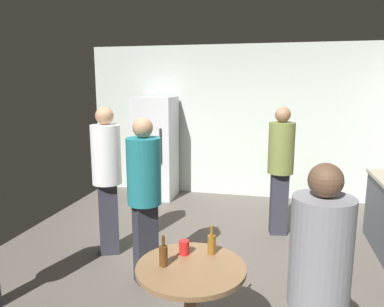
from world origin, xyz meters
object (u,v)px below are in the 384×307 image
at_px(beer_bottle_amber, 212,244).
at_px(person_in_white_shirt, 107,169).
at_px(person_in_teal_shirt, 144,188).
at_px(foreground_table, 191,279).
at_px(plastic_cup_red, 184,247).
at_px(refrigerator, 155,148).
at_px(beer_bottle_brown, 164,255).
at_px(person_in_olive_shirt, 281,161).
at_px(person_in_gray_shirt, 319,280).

bearing_deg(beer_bottle_amber, person_in_white_shirt, 139.75).
distance_m(person_in_white_shirt, person_in_teal_shirt, 0.83).
bearing_deg(foreground_table, beer_bottle_amber, 63.73).
bearing_deg(plastic_cup_red, foreground_table, -61.22).
distance_m(refrigerator, person_in_teal_shirt, 2.95).
bearing_deg(foreground_table, refrigerator, 112.18).
distance_m(beer_bottle_brown, person_in_olive_shirt, 2.70).
bearing_deg(beer_bottle_amber, person_in_gray_shirt, -39.70).
bearing_deg(person_in_white_shirt, beer_bottle_brown, 13.91).
height_order(plastic_cup_red, person_in_olive_shirt, person_in_olive_shirt).
height_order(foreground_table, person_in_olive_shirt, person_in_olive_shirt).
height_order(plastic_cup_red, person_in_gray_shirt, person_in_gray_shirt).
xyz_separation_m(person_in_white_shirt, person_in_olive_shirt, (1.99, 1.06, -0.02)).
height_order(refrigerator, beer_bottle_amber, refrigerator).
height_order(refrigerator, foreground_table, refrigerator).
xyz_separation_m(refrigerator, beer_bottle_amber, (1.65, -3.55, -0.08)).
distance_m(person_in_olive_shirt, person_in_teal_shirt, 2.06).
height_order(person_in_olive_shirt, person_in_teal_shirt, person_in_olive_shirt).
distance_m(beer_bottle_brown, person_in_teal_shirt, 1.13).
relative_size(beer_bottle_amber, person_in_white_shirt, 0.13).
height_order(plastic_cup_red, person_in_white_shirt, person_in_white_shirt).
bearing_deg(beer_bottle_amber, plastic_cup_red, -165.02).
bearing_deg(refrigerator, plastic_cup_red, -68.15).
bearing_deg(person_in_olive_shirt, beer_bottle_brown, -28.50).
bearing_deg(person_in_olive_shirt, person_in_gray_shirt, -6.87).
distance_m(plastic_cup_red, person_in_white_shirt, 1.82).
bearing_deg(person_in_white_shirt, beer_bottle_amber, 25.94).
bearing_deg(beer_bottle_brown, person_in_white_shirt, 127.71).
relative_size(person_in_gray_shirt, person_in_teal_shirt, 0.94).
distance_m(beer_bottle_amber, person_in_white_shirt, 1.93).
relative_size(refrigerator, person_in_gray_shirt, 1.12).
relative_size(refrigerator, beer_bottle_brown, 7.83).
distance_m(refrigerator, person_in_white_shirt, 2.32).
relative_size(beer_bottle_brown, person_in_white_shirt, 0.13).
bearing_deg(beer_bottle_amber, beer_bottle_brown, -138.46).
relative_size(foreground_table, person_in_olive_shirt, 0.46).
distance_m(foreground_table, beer_bottle_amber, 0.31).
distance_m(refrigerator, beer_bottle_brown, 4.05).
distance_m(person_in_gray_shirt, person_in_olive_shirt, 2.90).
distance_m(refrigerator, person_in_olive_shirt, 2.51).
relative_size(beer_bottle_brown, person_in_teal_shirt, 0.13).
height_order(beer_bottle_brown, person_in_teal_shirt, person_in_teal_shirt).
relative_size(beer_bottle_brown, plastic_cup_red, 2.09).
relative_size(person_in_white_shirt, person_in_teal_shirt, 1.04).
bearing_deg(person_in_gray_shirt, person_in_olive_shirt, -31.79).
height_order(person_in_white_shirt, person_in_olive_shirt, person_in_white_shirt).
bearing_deg(refrigerator, beer_bottle_brown, -70.53).
xyz_separation_m(person_in_gray_shirt, person_in_white_shirt, (-2.18, 1.84, 0.10)).
bearing_deg(person_in_gray_shirt, refrigerator, -5.94).
xyz_separation_m(foreground_table, person_in_olive_shirt, (0.63, 2.52, 0.39)).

